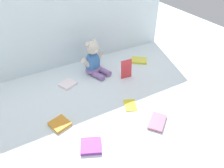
{
  "coord_description": "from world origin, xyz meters",
  "views": [
    {
      "loc": [
        -0.5,
        -1.02,
        0.89
      ],
      "look_at": [
        0.01,
        -0.1,
        0.1
      ],
      "focal_mm": 34.48,
      "sensor_mm": 36.0,
      "label": 1
    }
  ],
  "objects": [
    {
      "name": "book_case_5",
      "position": [
        -0.27,
        -0.39,
        0.01
      ],
      "size": [
        0.13,
        0.13,
        0.02
      ],
      "primitive_type": "cube",
      "rotation": [
        0.0,
        0.0,
        4.29
      ],
      "color": "purple",
      "rests_on": "ground_plane"
    },
    {
      "name": "teddy_bear",
      "position": [
        0.03,
        0.21,
        0.09
      ],
      "size": [
        0.21,
        0.21,
        0.25
      ],
      "rotation": [
        0.0,
        0.0,
        0.36
      ],
      "color": "#3F72B2",
      "rests_on": "ground_plane"
    },
    {
      "name": "book_case_1",
      "position": [
        0.41,
        0.18,
        0.01
      ],
      "size": [
        0.15,
        0.15,
        0.02
      ],
      "primitive_type": "cube",
      "rotation": [
        0.0,
        0.0,
        4.06
      ],
      "color": "yellow",
      "rests_on": "ground_plane"
    },
    {
      "name": "book_case_2",
      "position": [
        -0.2,
        0.15,
        0.01
      ],
      "size": [
        0.13,
        0.12,
        0.02
      ],
      "primitive_type": "cube",
      "rotation": [
        0.0,
        0.0,
        5.14
      ],
      "color": "white",
      "rests_on": "ground_plane"
    },
    {
      "name": "book_case_6",
      "position": [
        0.2,
        0.04,
        0.07
      ],
      "size": [
        0.08,
        0.02,
        0.14
      ],
      "primitive_type": "cube",
      "rotation": [
        -0.05,
        0.0,
        -0.07
      ],
      "color": "#DA353B",
      "rests_on": "ground_plane"
    },
    {
      "name": "book_case_4",
      "position": [
        -0.36,
        -0.17,
        0.01
      ],
      "size": [
        0.12,
        0.12,
        0.02
      ],
      "primitive_type": "cube",
      "rotation": [
        0.0,
        0.0,
        1.86
      ],
      "color": "orange",
      "rests_on": "ground_plane"
    },
    {
      "name": "backdrop_drape",
      "position": [
        0.0,
        0.42,
        0.33
      ],
      "size": [
        1.48,
        0.03,
        0.66
      ],
      "primitive_type": "cube",
      "color": "silver",
      "rests_on": "ground_plane"
    },
    {
      "name": "ground_plane",
      "position": [
        0.0,
        0.0,
        0.0
      ],
      "size": [
        3.2,
        3.2,
        0.0
      ],
      "primitive_type": "plane",
      "color": "silver"
    },
    {
      "name": "book_case_3",
      "position": [
        0.12,
        -0.42,
        0.01
      ],
      "size": [
        0.15,
        0.14,
        0.01
      ],
      "primitive_type": "cube",
      "rotation": [
        0.0,
        0.0,
        2.24
      ],
      "color": "#B56D85",
      "rests_on": "ground_plane"
    },
    {
      "name": "book_case_0",
      "position": [
        0.06,
        -0.23,
        0.0
      ],
      "size": [
        0.11,
        0.12,
        0.01
      ],
      "primitive_type": "cube",
      "rotation": [
        0.0,
        0.0,
        2.73
      ],
      "color": "gold",
      "rests_on": "ground_plane"
    }
  ]
}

